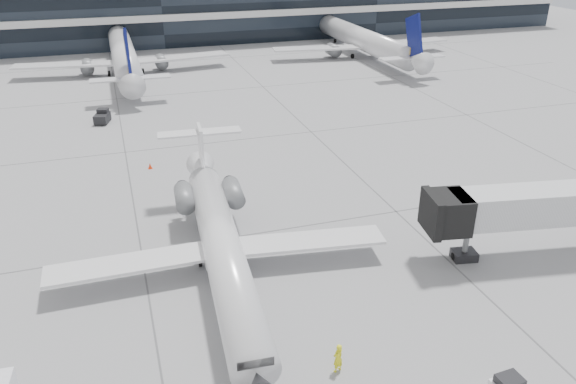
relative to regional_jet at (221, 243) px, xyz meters
name	(u,v)px	position (x,y,z in m)	size (l,w,h in m)	color
ground	(277,230)	(5.03, 4.22, -2.18)	(220.00, 220.00, 0.00)	gray
terminal	(157,12)	(5.03, 86.22, 2.82)	(170.00, 22.00, 10.00)	black
bg_jet_center	(126,72)	(-2.97, 59.22, -2.18)	(32.00, 40.00, 9.60)	silver
bg_jet_right	(361,55)	(37.03, 59.22, -2.18)	(32.00, 40.00, 9.60)	silver
regional_jet	(221,243)	(0.00, 0.00, 0.00)	(22.17, 27.70, 6.39)	white
jet_bridge	(553,205)	(21.88, -4.52, 1.58)	(16.08, 5.59, 5.17)	silver
ramp_worker	(338,358)	(3.75, -10.81, -1.33)	(0.62, 0.41, 1.70)	#F5F319
traffic_cone	(150,166)	(-2.95, 19.20, -1.91)	(0.39, 0.39, 0.57)	red
far_tug	(102,117)	(-6.88, 34.65, -1.50)	(2.05, 2.70, 1.52)	black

